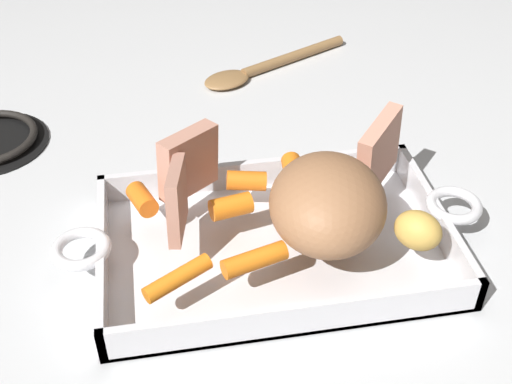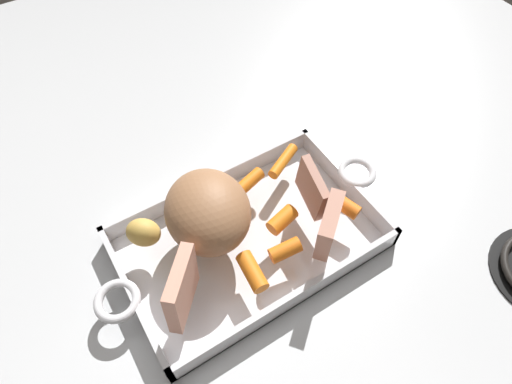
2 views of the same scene
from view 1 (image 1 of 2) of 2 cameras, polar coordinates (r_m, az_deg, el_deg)
The scene contains 14 objects.
ground_plane at distance 0.73m, azimuth 1.57°, elevation -5.14°, with size 1.74×1.74×0.00m, color silver.
roasting_dish at distance 0.72m, azimuth 1.59°, elevation -4.48°, with size 0.47×0.24×0.04m.
pork_roast at distance 0.66m, azimuth 6.17°, elevation -1.00°, with size 0.13×0.12×0.09m, color #9A6945.
roast_slice_outer at distance 0.73m, azimuth -5.83°, elevation 2.57°, with size 0.02×0.07×0.07m, color tan.
roast_slice_thick at distance 0.74m, azimuth 10.48°, elevation 3.39°, with size 0.02×0.08×0.08m, color tan.
roast_slice_thin at distance 0.68m, azimuth -6.81°, elevation -0.69°, with size 0.01×0.07×0.07m, color tan.
baby_carrot_southwest at distance 0.63m, azimuth -6.74°, elevation -7.35°, with size 0.02×0.02×0.07m, color orange.
baby_carrot_center_right at distance 0.75m, azimuth 3.27°, elevation 1.61°, with size 0.02×0.02×0.05m, color orange.
baby_carrot_center_left at distance 0.70m, azimuth -2.16°, elevation -1.24°, with size 0.02×0.02×0.04m, color orange.
baby_carrot_northeast at distance 0.72m, azimuth -9.75°, elevation -0.63°, with size 0.02×0.02×0.04m, color orange.
baby_carrot_long at distance 0.65m, azimuth -0.12°, elevation -5.85°, with size 0.02×0.02×0.07m, color orange.
baby_carrot_southeast at distance 0.74m, azimuth -0.83°, elevation 0.98°, with size 0.02×0.02×0.04m, color orange.
potato_corner at distance 0.68m, azimuth 13.74°, elevation -3.22°, with size 0.05×0.04×0.04m, color gold.
serving_spoon at distance 1.06m, azimuth 0.63°, elevation 10.65°, with size 0.25×0.15×0.02m.
Camera 1 is at (0.11, 0.52, 0.51)m, focal length 46.55 mm.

